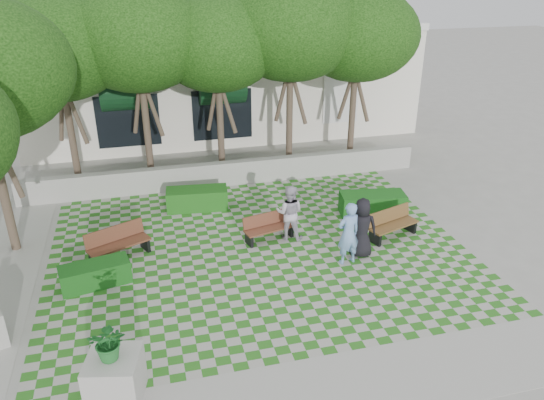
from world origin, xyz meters
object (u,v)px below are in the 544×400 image
object	(u,v)px
bench_mid	(268,228)
planter_front	(114,369)
hedge_midleft	(197,199)
person_blue	(348,233)
person_dark	(362,228)
bench_east	(392,224)
hedge_east	(372,204)
bench_west	(118,244)
hedge_west	(95,274)
person_white	(289,213)

from	to	relation	value
bench_mid	planter_front	distance (m)	7.09
hedge_midleft	person_blue	bearing A→B (deg)	-51.45
person_dark	bench_mid	bearing A→B (deg)	-17.98
bench_east	hedge_east	xyz separation A→B (m)	(0.06, 1.59, -0.05)
bench_west	hedge_east	size ratio (longest dim) A/B	0.87
bench_west	planter_front	distance (m)	5.53
bench_west	hedge_east	bearing A→B (deg)	-19.49
bench_mid	hedge_east	size ratio (longest dim) A/B	0.76
bench_west	person_blue	xyz separation A→B (m)	(6.26, -1.91, 0.49)
hedge_east	person_dark	world-z (taller)	person_dark
bench_east	hedge_west	size ratio (longest dim) A/B	0.99
hedge_west	person_blue	distance (m)	6.91
hedge_east	hedge_west	world-z (taller)	hedge_east
planter_front	bench_mid	bearing A→B (deg)	50.89
hedge_east	person_blue	size ratio (longest dim) A/B	1.14
bench_west	hedge_east	world-z (taller)	bench_west
bench_mid	hedge_midleft	size ratio (longest dim) A/B	0.79
bench_mid	hedge_west	size ratio (longest dim) A/B	0.91
bench_west	person_white	xyz separation A→B (m)	(5.07, -0.12, 0.43)
hedge_midleft	bench_east	bearing A→B (deg)	-32.22
bench_east	person_dark	bearing A→B (deg)	-168.74
bench_mid	person_white	bearing A→B (deg)	-21.87
bench_east	bench_west	bearing A→B (deg)	155.62
bench_mid	hedge_west	bearing A→B (deg)	-179.47
bench_west	planter_front	world-z (taller)	planter_front
person_white	hedge_west	bearing A→B (deg)	34.69
person_blue	person_white	bearing A→B (deg)	-65.74
person_white	person_blue	bearing A→B (deg)	146.71
bench_west	person_blue	world-z (taller)	person_blue
bench_east	hedge_east	size ratio (longest dim) A/B	0.83
person_blue	person_dark	size ratio (longest dim) A/B	1.05
bench_mid	person_white	size ratio (longest dim) A/B	0.93
bench_west	hedge_east	distance (m)	8.27
hedge_west	bench_west	bearing A→B (deg)	65.27
bench_east	planter_front	xyz separation A→B (m)	(-8.20, -4.69, 0.30)
hedge_midleft	person_white	bearing A→B (deg)	-48.62
planter_front	hedge_west	bearing A→B (deg)	97.63
bench_east	bench_west	size ratio (longest dim) A/B	0.96
hedge_midleft	planter_front	size ratio (longest dim) A/B	1.15
person_dark	hedge_east	bearing A→B (deg)	-105.03
person_blue	bench_west	bearing A→B (deg)	-26.30
hedge_east	person_white	bearing A→B (deg)	-164.39
bench_west	person_dark	xyz separation A→B (m)	(6.78, -1.63, 0.45)
bench_mid	person_blue	xyz separation A→B (m)	(1.82, -1.88, 0.54)
bench_west	planter_front	size ratio (longest dim) A/B	1.04
bench_west	hedge_west	bearing A→B (deg)	-139.50
hedge_midleft	person_white	size ratio (longest dim) A/B	1.18
planter_front	person_blue	bearing A→B (deg)	29.88
hedge_midleft	person_dark	bearing A→B (deg)	-45.87
bench_east	bench_mid	xyz separation A→B (m)	(-3.73, 0.80, -0.03)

